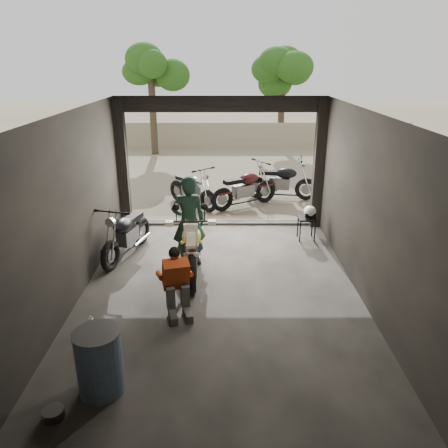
{
  "coord_description": "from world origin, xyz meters",
  "views": [
    {
      "loc": [
        0.05,
        -7.02,
        3.98
      ],
      "look_at": [
        0.07,
        0.6,
        1.11
      ],
      "focal_mm": 35.0,
      "sensor_mm": 36.0,
      "label": 1
    }
  ],
  "objects_px": {
    "mechanic": "(177,285)",
    "rider": "(189,222)",
    "helmet": "(310,212)",
    "oil_drum": "(99,363)",
    "outside_bike_a": "(192,186)",
    "sign_post": "(337,161)",
    "outside_bike_b": "(245,185)",
    "outside_bike_c": "(281,179)",
    "main_bike": "(192,242)",
    "left_bike": "(126,230)",
    "stool": "(307,220)"
  },
  "relations": [
    {
      "from": "mechanic",
      "to": "rider",
      "type": "bearing_deg",
      "value": 73.02
    },
    {
      "from": "mechanic",
      "to": "helmet",
      "type": "bearing_deg",
      "value": 34.37
    },
    {
      "from": "rider",
      "to": "oil_drum",
      "type": "distance_m",
      "value": 3.82
    },
    {
      "from": "outside_bike_a",
      "to": "mechanic",
      "type": "relative_size",
      "value": 1.6
    },
    {
      "from": "outside_bike_a",
      "to": "sign_post",
      "type": "relative_size",
      "value": 0.83
    },
    {
      "from": "outside_bike_b",
      "to": "oil_drum",
      "type": "distance_m",
      "value": 7.81
    },
    {
      "from": "outside_bike_c",
      "to": "helmet",
      "type": "relative_size",
      "value": 6.33
    },
    {
      "from": "outside_bike_b",
      "to": "main_bike",
      "type": "bearing_deg",
      "value": 131.5
    },
    {
      "from": "left_bike",
      "to": "rider",
      "type": "height_order",
      "value": "rider"
    },
    {
      "from": "helmet",
      "to": "oil_drum",
      "type": "bearing_deg",
      "value": -108.35
    },
    {
      "from": "outside_bike_a",
      "to": "stool",
      "type": "bearing_deg",
      "value": -84.55
    },
    {
      "from": "main_bike",
      "to": "helmet",
      "type": "bearing_deg",
      "value": 30.24
    },
    {
      "from": "outside_bike_b",
      "to": "rider",
      "type": "relative_size",
      "value": 1.01
    },
    {
      "from": "main_bike",
      "to": "stool",
      "type": "height_order",
      "value": "main_bike"
    },
    {
      "from": "outside_bike_a",
      "to": "rider",
      "type": "xyz_separation_m",
      "value": [
        0.2,
        -3.86,
        0.34
      ]
    },
    {
      "from": "stool",
      "to": "oil_drum",
      "type": "distance_m",
      "value": 6.12
    },
    {
      "from": "outside_bike_a",
      "to": "sign_post",
      "type": "xyz_separation_m",
      "value": [
        3.99,
        -0.33,
        0.81
      ]
    },
    {
      "from": "outside_bike_b",
      "to": "oil_drum",
      "type": "bearing_deg",
      "value": 131.72
    },
    {
      "from": "stool",
      "to": "left_bike",
      "type": "bearing_deg",
      "value": -167.24
    },
    {
      "from": "outside_bike_b",
      "to": "outside_bike_c",
      "type": "bearing_deg",
      "value": -89.1
    },
    {
      "from": "outside_bike_a",
      "to": "rider",
      "type": "relative_size",
      "value": 0.94
    },
    {
      "from": "rider",
      "to": "oil_drum",
      "type": "relative_size",
      "value": 2.13
    },
    {
      "from": "main_bike",
      "to": "rider",
      "type": "relative_size",
      "value": 1.08
    },
    {
      "from": "left_bike",
      "to": "outside_bike_b",
      "type": "relative_size",
      "value": 0.94
    },
    {
      "from": "left_bike",
      "to": "stool",
      "type": "height_order",
      "value": "left_bike"
    },
    {
      "from": "helmet",
      "to": "sign_post",
      "type": "height_order",
      "value": "sign_post"
    },
    {
      "from": "stool",
      "to": "mechanic",
      "type": "bearing_deg",
      "value": -130.02
    },
    {
      "from": "sign_post",
      "to": "helmet",
      "type": "bearing_deg",
      "value": -109.78
    },
    {
      "from": "left_bike",
      "to": "helmet",
      "type": "xyz_separation_m",
      "value": [
        4.06,
        0.94,
        0.09
      ]
    },
    {
      "from": "outside_bike_c",
      "to": "rider",
      "type": "distance_m",
      "value": 5.18
    },
    {
      "from": "sign_post",
      "to": "stool",
      "type": "bearing_deg",
      "value": -110.78
    },
    {
      "from": "left_bike",
      "to": "outside_bike_a",
      "type": "distance_m",
      "value": 3.63
    },
    {
      "from": "left_bike",
      "to": "stool",
      "type": "distance_m",
      "value": 4.1
    },
    {
      "from": "rider",
      "to": "stool",
      "type": "height_order",
      "value": "rider"
    },
    {
      "from": "outside_bike_b",
      "to": "sign_post",
      "type": "height_order",
      "value": "sign_post"
    },
    {
      "from": "outside_bike_c",
      "to": "helmet",
      "type": "height_order",
      "value": "outside_bike_c"
    },
    {
      "from": "outside_bike_a",
      "to": "helmet",
      "type": "distance_m",
      "value": 3.82
    },
    {
      "from": "outside_bike_a",
      "to": "stool",
      "type": "xyz_separation_m",
      "value": [
        2.83,
        -2.53,
        -0.12
      ]
    },
    {
      "from": "oil_drum",
      "to": "sign_post",
      "type": "xyz_separation_m",
      "value": [
        4.65,
        7.22,
        0.97
      ]
    },
    {
      "from": "mechanic",
      "to": "sign_post",
      "type": "xyz_separation_m",
      "value": [
        3.85,
        5.4,
        0.86
      ]
    },
    {
      "from": "main_bike",
      "to": "left_bike",
      "type": "bearing_deg",
      "value": 147.45
    },
    {
      "from": "outside_bike_a",
      "to": "main_bike",
      "type": "bearing_deg",
      "value": -129.05
    },
    {
      "from": "main_bike",
      "to": "outside_bike_b",
      "type": "distance_m",
      "value": 4.37
    },
    {
      "from": "main_bike",
      "to": "oil_drum",
      "type": "xyz_separation_m",
      "value": [
        -0.94,
        -3.31,
        -0.23
      ]
    },
    {
      "from": "outside_bike_c",
      "to": "rider",
      "type": "relative_size",
      "value": 1.01
    },
    {
      "from": "outside_bike_a",
      "to": "outside_bike_b",
      "type": "xyz_separation_m",
      "value": [
        1.51,
        -0.05,
        0.04
      ]
    },
    {
      "from": "left_bike",
      "to": "rider",
      "type": "xyz_separation_m",
      "value": [
        1.37,
        -0.43,
        0.34
      ]
    },
    {
      "from": "outside_bike_b",
      "to": "sign_post",
      "type": "xyz_separation_m",
      "value": [
        2.48,
        -0.28,
        0.77
      ]
    },
    {
      "from": "stool",
      "to": "sign_post",
      "type": "distance_m",
      "value": 2.65
    },
    {
      "from": "outside_bike_c",
      "to": "sign_post",
      "type": "relative_size",
      "value": 0.89
    }
  ]
}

